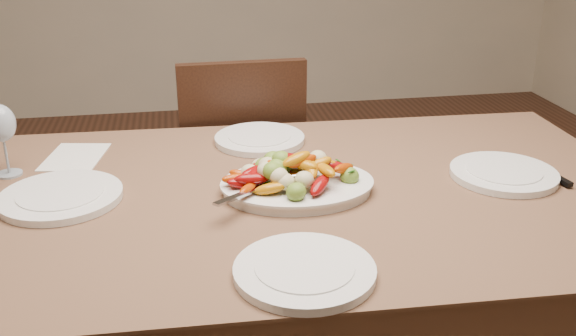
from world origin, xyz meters
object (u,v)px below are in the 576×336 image
Objects in this scene: plate_left at (61,197)px; wine_glass at (3,138)px; plate_near at (305,271)px; plate_right at (504,174)px; plate_far at (260,139)px; chair_far at (238,175)px; serving_platter at (297,188)px; dining_table at (288,317)px.

wine_glass is (-0.16, 0.18, 0.09)m from plate_left.
plate_right is at bearing 31.68° from plate_near.
plate_left is 1.12m from plate_right.
plate_right is 0.70m from plate_far.
chair_far reaches higher than plate_left.
plate_left and plate_far have the same top height.
plate_left is 1.06× the size of plate_right.
chair_far is at bearing 39.81° from wine_glass.
plate_left is 0.26m from wine_glass.
plate_left is at bearing -149.22° from plate_far.
serving_platter reaches higher than plate_far.
serving_platter is at bearing 93.91° from chair_far.
wine_glass is at bearing 130.48° from plate_left.
chair_far reaches higher than plate_near.
chair_far reaches higher than dining_table.
plate_left is 1.05× the size of plate_near.
dining_table is 0.55m from plate_near.
wine_glass reaches higher than plate_left.
serving_platter is 1.33× the size of plate_near.
chair_far is 3.55× the size of plate_far.
plate_left is at bearing 175.54° from dining_table.
chair_far is (-0.05, 0.77, 0.10)m from dining_table.
plate_near is (0.51, -0.43, 0.00)m from plate_left.
plate_far reaches higher than dining_table.
plate_left is at bearing 174.63° from serving_platter.
plate_left reaches higher than dining_table.
plate_near reaches higher than dining_table.
chair_far is 0.51m from plate_far.
plate_left is 1.43× the size of wine_glass.
serving_platter is at bearing 81.33° from plate_near.
wine_glass reaches higher than plate_right.
wine_glass is at bearing 38.32° from chair_far.
plate_left is at bearing 140.01° from plate_near.
wine_glass reaches higher than plate_near.
plate_near is (0.02, -1.16, 0.29)m from chair_far.
serving_platter is at bearing 179.73° from plate_right.
plate_far is (-0.02, 0.36, 0.39)m from dining_table.
plate_right is at bearing 126.93° from chair_far.
serving_platter is 1.37× the size of plate_far.
dining_table is 1.94× the size of chair_far.
serving_platter reaches higher than plate_left.
dining_table is 8.98× the size of wine_glass.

